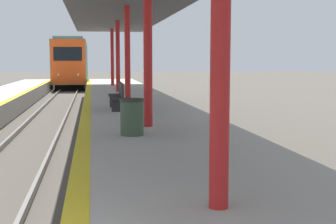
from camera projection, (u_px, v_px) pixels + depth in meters
train at (72, 63)px, 46.71m from camera, size 2.83×18.72×4.50m
station_canopy at (127, 5)px, 18.07m from camera, size 4.73×33.50×3.98m
trash_bin at (132, 117)px, 10.48m from camera, size 0.55×0.55×0.82m
bench at (118, 95)px, 16.04m from camera, size 0.44×1.90×0.92m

